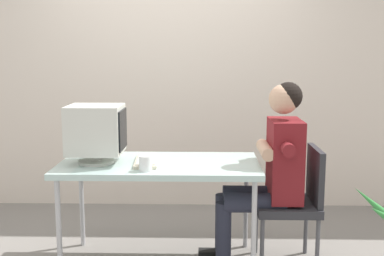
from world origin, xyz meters
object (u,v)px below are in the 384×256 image
at_px(desk_mug, 145,163).
at_px(office_chair, 295,198).
at_px(desk, 159,169).
at_px(person_seated, 270,167).
at_px(crt_monitor, 96,130).
at_px(keyboard, 147,160).

bearing_deg(desk_mug, office_chair, 13.18).
height_order(desk, person_seated, person_seated).
xyz_separation_m(crt_monitor, desk_mug, (0.37, -0.21, -0.18)).
distance_m(desk, office_chair, 1.00).
xyz_separation_m(desk, keyboard, (-0.09, -0.01, 0.07)).
distance_m(crt_monitor, keyboard, 0.42).
bearing_deg(person_seated, office_chair, -0.00).
bearing_deg(crt_monitor, desk_mug, -29.97).
distance_m(person_seated, desk_mug, 0.89).
xyz_separation_m(desk, desk_mug, (-0.07, -0.25, 0.10)).
distance_m(desk, person_seated, 0.79).
bearing_deg(office_chair, person_seated, 180.00).
height_order(desk, crt_monitor, crt_monitor).
relative_size(person_seated, desk_mug, 13.08).
height_order(office_chair, person_seated, person_seated).
bearing_deg(desk_mug, keyboard, 95.05).
bearing_deg(desk, keyboard, -173.14).
bearing_deg(person_seated, desk, 179.88).
relative_size(desk, office_chair, 1.64).
relative_size(office_chair, desk_mug, 8.51).
bearing_deg(person_seated, keyboard, -179.40).
height_order(keyboard, office_chair, office_chair).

